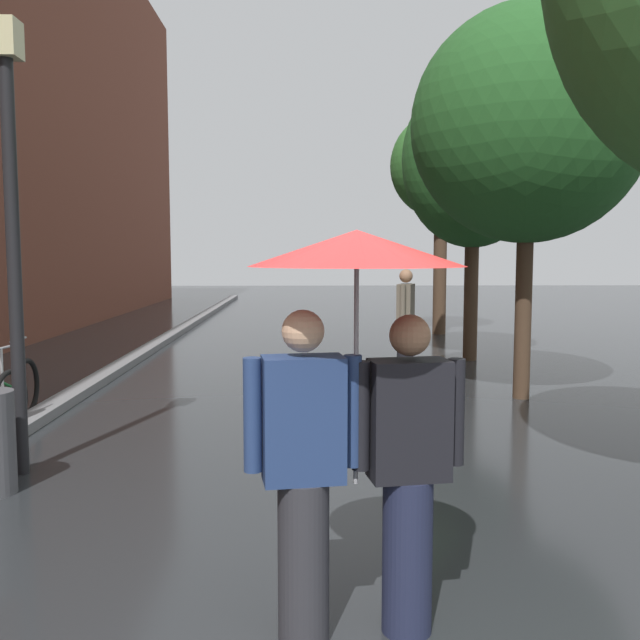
# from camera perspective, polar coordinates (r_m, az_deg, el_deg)

# --- Properties ---
(kerb_strip) EXTENTS (0.30, 36.00, 0.12)m
(kerb_strip) POSITION_cam_1_polar(r_m,az_deg,el_deg) (13.63, -14.58, -2.75)
(kerb_strip) COLOR slate
(kerb_strip) RESTS_ON ground
(street_tree_1) EXTENTS (3.08, 3.08, 5.20)m
(street_tree_1) POSITION_cam_1_polar(r_m,az_deg,el_deg) (9.88, 16.71, 15.03)
(street_tree_1) COLOR #473323
(street_tree_1) RESTS_ON ground
(street_tree_2) EXTENTS (2.59, 2.59, 5.25)m
(street_tree_2) POSITION_cam_1_polar(r_m,az_deg,el_deg) (13.19, 12.49, 12.65)
(street_tree_2) COLOR #473323
(street_tree_2) RESTS_ON ground
(street_tree_3) EXTENTS (2.47, 2.47, 5.35)m
(street_tree_3) POSITION_cam_1_polar(r_m,az_deg,el_deg) (17.36, 9.94, 12.21)
(street_tree_3) COLOR #473323
(street_tree_3) RESTS_ON ground
(couple_under_umbrella) EXTENTS (1.12, 1.08, 2.08)m
(couple_under_umbrella) POSITION_cam_1_polar(r_m,az_deg,el_deg) (3.48, 2.99, -4.44)
(couple_under_umbrella) COLOR #2D2D33
(couple_under_umbrella) RESTS_ON ground
(street_lamp_post) EXTENTS (0.24, 0.24, 3.94)m
(street_lamp_post) POSITION_cam_1_polar(r_m,az_deg,el_deg) (6.65, -23.94, 8.09)
(street_lamp_post) COLOR black
(street_lamp_post) RESTS_ON ground
(pedestrian_walking_midground) EXTENTS (0.34, 0.56, 1.72)m
(pedestrian_walking_midground) POSITION_cam_1_polar(r_m,az_deg,el_deg) (10.98, 7.02, -0.24)
(pedestrian_walking_midground) COLOR black
(pedestrian_walking_midground) RESTS_ON ground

